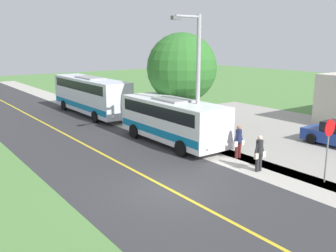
{
  "coord_description": "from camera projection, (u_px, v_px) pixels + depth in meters",
  "views": [
    {
      "loc": [
        8.87,
        12.05,
        6.18
      ],
      "look_at": [
        -3.5,
        -4.91,
        1.4
      ],
      "focal_mm": 40.14,
      "sensor_mm": 36.0,
      "label": 1
    }
  ],
  "objects": [
    {
      "name": "transit_bus_rear",
      "position": [
        90.0,
        94.0,
        31.85
      ],
      "size": [
        2.56,
        10.58,
        3.21
      ],
      "color": "silver",
      "rests_on": "ground"
    },
    {
      "name": "pedestrian_with_bags",
      "position": [
        259.0,
        152.0,
        18.0
      ],
      "size": [
        0.72,
        0.34,
        1.79
      ],
      "color": "#262628",
      "rests_on": "ground"
    },
    {
      "name": "pedestrian_waiting",
      "position": [
        238.0,
        141.0,
        20.04
      ],
      "size": [
        0.72,
        0.34,
        1.8
      ],
      "color": "#4C1919",
      "rests_on": "ground"
    },
    {
      "name": "stop_sign",
      "position": [
        328.0,
        140.0,
        16.35
      ],
      "size": [
        0.76,
        0.07,
        2.88
      ],
      "color": "slate",
      "rests_on": "ground"
    },
    {
      "name": "sidewalk",
      "position": [
        252.0,
        166.0,
        18.95
      ],
      "size": [
        2.4,
        100.0,
        0.01
      ],
      "primitive_type": "cube",
      "color": "#B2ADA3",
      "rests_on": "ground"
    },
    {
      "name": "ground_plane",
      "position": [
        170.0,
        190.0,
        15.96
      ],
      "size": [
        120.0,
        120.0,
        0.0
      ],
      "primitive_type": "plane",
      "color": "#548442"
    },
    {
      "name": "tree_curbside",
      "position": [
        182.0,
        68.0,
        26.06
      ],
      "size": [
        4.87,
        4.87,
        6.76
      ],
      "color": "brown",
      "rests_on": "ground"
    },
    {
      "name": "street_light_pole",
      "position": [
        196.0,
        77.0,
        21.05
      ],
      "size": [
        1.97,
        0.24,
        7.59
      ],
      "color": "#9E9EA3",
      "rests_on": "ground"
    },
    {
      "name": "shuttle_bus_front",
      "position": [
        172.0,
        119.0,
        22.87
      ],
      "size": [
        2.74,
        8.08,
        2.78
      ],
      "color": "white",
      "rests_on": "ground"
    },
    {
      "name": "road_surface",
      "position": [
        170.0,
        189.0,
        15.96
      ],
      "size": [
        8.0,
        100.0,
        0.01
      ],
      "primitive_type": "cube",
      "color": "#333335",
      "rests_on": "ground"
    },
    {
      "name": "road_centre_line",
      "position": [
        170.0,
        189.0,
        15.96
      ],
      "size": [
        0.16,
        100.0,
        0.0
      ],
      "primitive_type": "cube",
      "color": "gold",
      "rests_on": "ground"
    }
  ]
}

